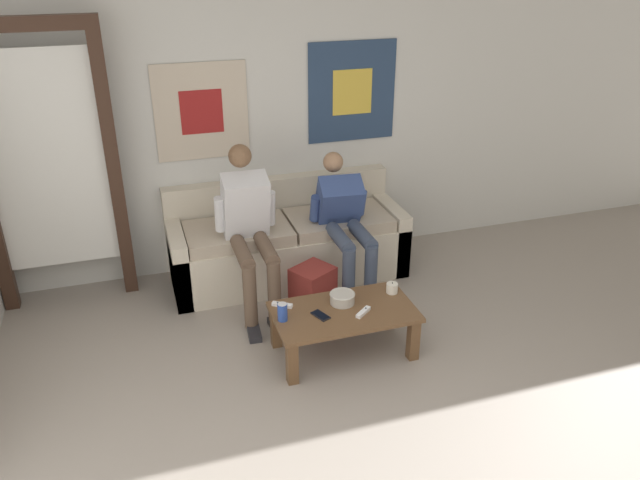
{
  "coord_description": "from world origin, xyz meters",
  "views": [
    {
      "loc": [
        -0.96,
        -2.01,
        2.61
      ],
      "look_at": [
        0.25,
        1.77,
        0.68
      ],
      "focal_mm": 35.0,
      "sensor_mm": 36.0,
      "label": 1
    }
  ],
  "objects_px": {
    "ceramic_bowl": "(342,297)",
    "pillar_candle": "(392,288)",
    "backpack": "(314,292)",
    "person_seated_teen": "(345,221)",
    "drink_can_blue": "(282,312)",
    "person_seated_adult": "(249,225)",
    "cell_phone": "(321,315)",
    "couch": "(287,243)",
    "game_controller_near_right": "(363,312)",
    "game_controller_near_left": "(282,305)",
    "coffee_table": "(344,318)"
  },
  "relations": [
    {
      "from": "game_controller_near_left",
      "to": "pillar_candle",
      "type": "bearing_deg",
      "value": -4.1
    },
    {
      "from": "ceramic_bowl",
      "to": "pillar_candle",
      "type": "bearing_deg",
      "value": 3.81
    },
    {
      "from": "game_controller_near_left",
      "to": "game_controller_near_right",
      "type": "relative_size",
      "value": 1.04
    },
    {
      "from": "pillar_candle",
      "to": "ceramic_bowl",
      "type": "bearing_deg",
      "value": -176.19
    },
    {
      "from": "cell_phone",
      "to": "game_controller_near_left",
      "type": "bearing_deg",
      "value": 137.43
    },
    {
      "from": "coffee_table",
      "to": "cell_phone",
      "type": "bearing_deg",
      "value": -172.82
    },
    {
      "from": "pillar_candle",
      "to": "cell_phone",
      "type": "distance_m",
      "value": 0.59
    },
    {
      "from": "backpack",
      "to": "ceramic_bowl",
      "type": "distance_m",
      "value": 0.49
    },
    {
      "from": "person_seated_adult",
      "to": "cell_phone",
      "type": "relative_size",
      "value": 8.18
    },
    {
      "from": "person_seated_adult",
      "to": "game_controller_near_left",
      "type": "relative_size",
      "value": 8.89
    },
    {
      "from": "couch",
      "to": "drink_can_blue",
      "type": "bearing_deg",
      "value": -106.25
    },
    {
      "from": "cell_phone",
      "to": "pillar_candle",
      "type": "bearing_deg",
      "value": 13.56
    },
    {
      "from": "cell_phone",
      "to": "coffee_table",
      "type": "bearing_deg",
      "value": 7.18
    },
    {
      "from": "coffee_table",
      "to": "backpack",
      "type": "distance_m",
      "value": 0.55
    },
    {
      "from": "couch",
      "to": "backpack",
      "type": "bearing_deg",
      "value": -87.44
    },
    {
      "from": "pillar_candle",
      "to": "coffee_table",
      "type": "bearing_deg",
      "value": -163.77
    },
    {
      "from": "ceramic_bowl",
      "to": "person_seated_teen",
      "type": "bearing_deg",
      "value": 69.38
    },
    {
      "from": "person_seated_adult",
      "to": "ceramic_bowl",
      "type": "xyz_separation_m",
      "value": [
        0.48,
        -0.74,
        -0.29
      ]
    },
    {
      "from": "person_seated_adult",
      "to": "ceramic_bowl",
      "type": "relative_size",
      "value": 6.97
    },
    {
      "from": "couch",
      "to": "coffee_table",
      "type": "relative_size",
      "value": 2.01
    },
    {
      "from": "couch",
      "to": "game_controller_near_left",
      "type": "xyz_separation_m",
      "value": [
        -0.31,
        -1.03,
        0.06
      ]
    },
    {
      "from": "drink_can_blue",
      "to": "game_controller_near_right",
      "type": "xyz_separation_m",
      "value": [
        0.53,
        -0.09,
        -0.05
      ]
    },
    {
      "from": "backpack",
      "to": "ceramic_bowl",
      "type": "xyz_separation_m",
      "value": [
        0.07,
        -0.45,
        0.2
      ]
    },
    {
      "from": "game_controller_near_left",
      "to": "person_seated_adult",
      "type": "bearing_deg",
      "value": 96.43
    },
    {
      "from": "pillar_candle",
      "to": "game_controller_near_right",
      "type": "distance_m",
      "value": 0.36
    },
    {
      "from": "coffee_table",
      "to": "person_seated_teen",
      "type": "relative_size",
      "value": 0.9
    },
    {
      "from": "game_controller_near_right",
      "to": "cell_phone",
      "type": "xyz_separation_m",
      "value": [
        -0.28,
        0.06,
        -0.01
      ]
    },
    {
      "from": "person_seated_teen",
      "to": "backpack",
      "type": "height_order",
      "value": "person_seated_teen"
    },
    {
      "from": "person_seated_teen",
      "to": "couch",
      "type": "bearing_deg",
      "value": 136.46
    },
    {
      "from": "person_seated_adult",
      "to": "drink_can_blue",
      "type": "bearing_deg",
      "value": -87.55
    },
    {
      "from": "backpack",
      "to": "ceramic_bowl",
      "type": "bearing_deg",
      "value": -81.43
    },
    {
      "from": "person_seated_adult",
      "to": "backpack",
      "type": "xyz_separation_m",
      "value": [
        0.41,
        -0.3,
        -0.49
      ]
    },
    {
      "from": "backpack",
      "to": "coffee_table",
      "type": "bearing_deg",
      "value": -84.89
    },
    {
      "from": "backpack",
      "to": "pillar_candle",
      "type": "relative_size",
      "value": 4.61
    },
    {
      "from": "backpack",
      "to": "pillar_candle",
      "type": "distance_m",
      "value": 0.65
    },
    {
      "from": "pillar_candle",
      "to": "game_controller_near_right",
      "type": "height_order",
      "value": "pillar_candle"
    },
    {
      "from": "couch",
      "to": "person_seated_adult",
      "type": "relative_size",
      "value": 1.57
    },
    {
      "from": "person_seated_adult",
      "to": "pillar_candle",
      "type": "relative_size",
      "value": 14.73
    },
    {
      "from": "drink_can_blue",
      "to": "game_controller_near_left",
      "type": "bearing_deg",
      "value": 76.57
    },
    {
      "from": "couch",
      "to": "drink_can_blue",
      "type": "xyz_separation_m",
      "value": [
        -0.35,
        -1.2,
        0.11
      ]
    },
    {
      "from": "cell_phone",
      "to": "backpack",
      "type": "bearing_deg",
      "value": 77.3
    },
    {
      "from": "couch",
      "to": "backpack",
      "type": "distance_m",
      "value": 0.68
    },
    {
      "from": "coffee_table",
      "to": "drink_can_blue",
      "type": "relative_size",
      "value": 7.77
    },
    {
      "from": "ceramic_bowl",
      "to": "backpack",
      "type": "bearing_deg",
      "value": 98.57
    },
    {
      "from": "coffee_table",
      "to": "game_controller_near_right",
      "type": "distance_m",
      "value": 0.15
    },
    {
      "from": "person_seated_teen",
      "to": "drink_can_blue",
      "type": "distance_m",
      "value": 1.13
    },
    {
      "from": "ceramic_bowl",
      "to": "game_controller_near_left",
      "type": "height_order",
      "value": "ceramic_bowl"
    },
    {
      "from": "couch",
      "to": "ceramic_bowl",
      "type": "height_order",
      "value": "couch"
    },
    {
      "from": "drink_can_blue",
      "to": "cell_phone",
      "type": "distance_m",
      "value": 0.26
    },
    {
      "from": "person_seated_teen",
      "to": "drink_can_blue",
      "type": "bearing_deg",
      "value": -131.14
    }
  ]
}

